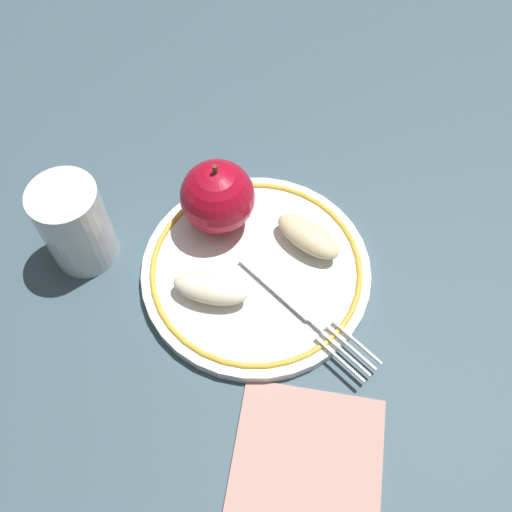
% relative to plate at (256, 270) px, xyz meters
% --- Properties ---
extents(ground_plane, '(2.00, 2.00, 0.00)m').
position_rel_plate_xyz_m(ground_plane, '(0.02, 0.01, -0.01)').
color(ground_plane, '#3D5562').
extents(plate, '(0.23, 0.23, 0.02)m').
position_rel_plate_xyz_m(plate, '(0.00, 0.00, 0.00)').
color(plate, white).
rests_on(plate, ground_plane).
extents(apple_red_whole, '(0.08, 0.08, 0.09)m').
position_rel_plate_xyz_m(apple_red_whole, '(0.03, 0.06, 0.05)').
color(apple_red_whole, '#AF0E24').
rests_on(apple_red_whole, plate).
extents(apple_slice_front, '(0.05, 0.08, 0.02)m').
position_rel_plate_xyz_m(apple_slice_front, '(-0.05, 0.02, 0.02)').
color(apple_slice_front, '#F9E9C9').
rests_on(apple_slice_front, plate).
extents(apple_slice_back, '(0.05, 0.08, 0.02)m').
position_rel_plate_xyz_m(apple_slice_back, '(0.05, -0.03, 0.02)').
color(apple_slice_back, beige).
rests_on(apple_slice_back, plate).
extents(fork, '(0.07, 0.17, 0.00)m').
position_rel_plate_xyz_m(fork, '(-0.02, -0.06, 0.01)').
color(fork, silver).
rests_on(fork, plate).
extents(drinking_glass, '(0.07, 0.07, 0.10)m').
position_rel_plate_xyz_m(drinking_glass, '(-0.06, 0.17, 0.04)').
color(drinking_glass, silver).
rests_on(drinking_glass, ground_plane).
extents(napkin_folded, '(0.16, 0.16, 0.01)m').
position_rel_plate_xyz_m(napkin_folded, '(-0.14, -0.13, -0.01)').
color(napkin_folded, tan).
rests_on(napkin_folded, ground_plane).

